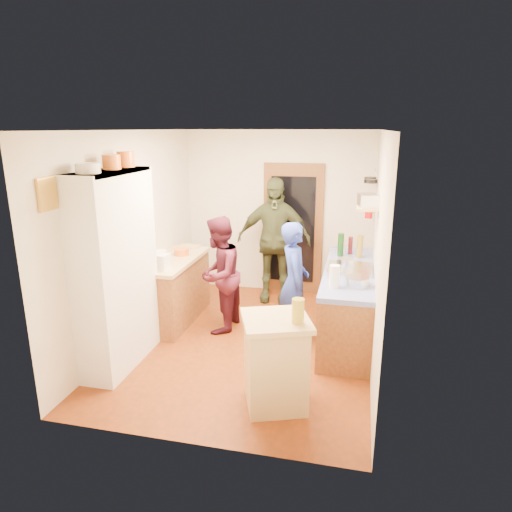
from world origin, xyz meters
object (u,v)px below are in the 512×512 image
(person_hob, at_px, (297,282))
(person_back, at_px, (275,240))
(island_base, at_px, (275,364))
(person_left, at_px, (222,274))
(hutch_body, at_px, (117,271))
(right_counter_base, at_px, (348,305))

(person_hob, bearing_deg, person_back, 8.45)
(island_base, height_order, person_left, person_left)
(person_left, xyz_separation_m, person_back, (0.47, 1.22, 0.19))
(hutch_body, relative_size, person_back, 1.14)
(person_back, bearing_deg, hutch_body, -125.09)
(person_hob, bearing_deg, person_left, 71.04)
(hutch_body, distance_m, right_counter_base, 2.90)
(island_base, distance_m, person_left, 1.90)
(hutch_body, bearing_deg, right_counter_base, 27.47)
(island_base, bearing_deg, right_counter_base, 70.44)
(right_counter_base, relative_size, island_base, 2.56)
(person_left, bearing_deg, person_hob, 88.62)
(right_counter_base, height_order, person_hob, person_hob)
(hutch_body, distance_m, island_base, 2.04)
(person_left, bearing_deg, hutch_body, -33.45)
(hutch_body, xyz_separation_m, person_left, (0.86, 1.12, -0.33))
(hutch_body, relative_size, right_counter_base, 1.00)
(right_counter_base, distance_m, person_back, 1.66)
(hutch_body, xyz_separation_m, right_counter_base, (2.50, 1.30, -0.68))
(hutch_body, height_order, person_left, hutch_body)
(hutch_body, xyz_separation_m, island_base, (1.88, -0.45, -0.67))
(island_base, bearing_deg, hutch_body, 166.60)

